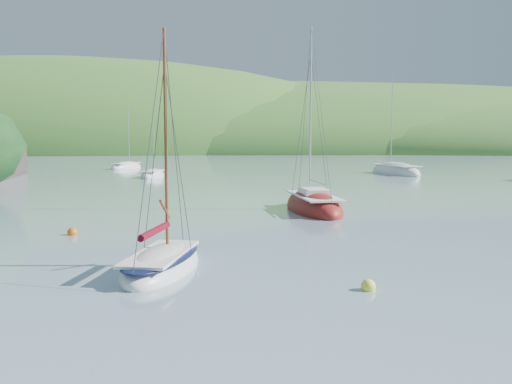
{
  "coord_description": "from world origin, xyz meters",
  "views": [
    {
      "loc": [
        0.81,
        -19.7,
        4.84
      ],
      "look_at": [
        1.18,
        8.0,
        2.06
      ],
      "focal_mm": 40.0,
      "sensor_mm": 36.0,
      "label": 1
    }
  ],
  "objects_px": {
    "daysailer_white": "(162,264)",
    "distant_sloop_a": "(153,176)",
    "distant_sloop_c": "(126,167)",
    "distant_sloop_b": "(395,172)",
    "sloop_red": "(314,207)"
  },
  "relations": [
    {
      "from": "daysailer_white",
      "to": "sloop_red",
      "type": "height_order",
      "value": "sloop_red"
    },
    {
      "from": "sloop_red",
      "to": "distant_sloop_b",
      "type": "distance_m",
      "value": 37.01
    },
    {
      "from": "distant_sloop_b",
      "to": "sloop_red",
      "type": "bearing_deg",
      "value": -128.31
    },
    {
      "from": "distant_sloop_a",
      "to": "distant_sloop_c",
      "type": "relative_size",
      "value": 0.93
    },
    {
      "from": "distant_sloop_a",
      "to": "distant_sloop_c",
      "type": "height_order",
      "value": "distant_sloop_c"
    },
    {
      "from": "distant_sloop_a",
      "to": "daysailer_white",
      "type": "bearing_deg",
      "value": -75.35
    },
    {
      "from": "distant_sloop_c",
      "to": "daysailer_white",
      "type": "bearing_deg",
      "value": -55.48
    },
    {
      "from": "sloop_red",
      "to": "distant_sloop_c",
      "type": "xyz_separation_m",
      "value": [
        -21.77,
        46.32,
        -0.06
      ]
    },
    {
      "from": "daysailer_white",
      "to": "distant_sloop_a",
      "type": "relative_size",
      "value": 1.03
    },
    {
      "from": "sloop_red",
      "to": "distant_sloop_b",
      "type": "relative_size",
      "value": 0.91
    },
    {
      "from": "sloop_red",
      "to": "distant_sloop_c",
      "type": "bearing_deg",
      "value": 107.14
    },
    {
      "from": "daysailer_white",
      "to": "sloop_red",
      "type": "xyz_separation_m",
      "value": [
        7.28,
        15.88,
        0.02
      ]
    },
    {
      "from": "distant_sloop_b",
      "to": "distant_sloop_c",
      "type": "height_order",
      "value": "distant_sloop_b"
    },
    {
      "from": "daysailer_white",
      "to": "distant_sloop_b",
      "type": "distance_m",
      "value": 54.46
    },
    {
      "from": "distant_sloop_a",
      "to": "distant_sloop_b",
      "type": "height_order",
      "value": "distant_sloop_b"
    }
  ]
}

